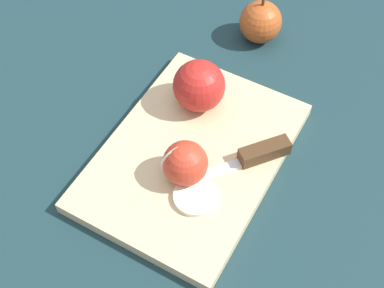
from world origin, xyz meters
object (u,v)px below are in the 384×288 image
Objects in this scene: apple_half_left at (199,86)px; knife at (260,153)px; apple_half_right at (185,163)px; apple_whole at (261,22)px.

knife is (0.06, 0.12, -0.03)m from apple_half_left.
knife is at bearing -95.52° from apple_half_right.
apple_half_left is at bearing -71.21° from knife.
apple_whole is at bearing -115.70° from knife.
knife is 0.28m from apple_whole.
apple_whole is at bearing -44.54° from apple_half_right.
apple_half_right is at bearing -88.93° from apple_half_left.
apple_half_left is at bearing -30.33° from apple_half_right.
apple_half_right reaches higher than knife.
apple_half_right is 0.33m from apple_whole.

